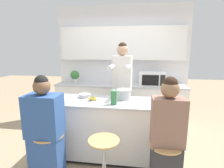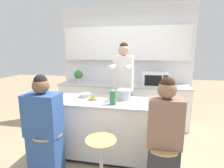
# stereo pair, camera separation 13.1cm
# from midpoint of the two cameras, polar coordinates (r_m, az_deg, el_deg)

# --- Properties ---
(ground_plane) EXTENTS (16.00, 16.00, 0.00)m
(ground_plane) POSITION_cam_midpoint_polar(r_m,az_deg,el_deg) (3.05, 1.08, -22.35)
(ground_plane) COLOR tan
(wall_back) EXTENTS (3.11, 0.22, 2.70)m
(wall_back) POSITION_cam_midpoint_polar(r_m,az_deg,el_deg) (4.21, 5.15, 9.18)
(wall_back) COLOR white
(wall_back) RESTS_ON ground_plane
(back_counter) EXTENTS (2.89, 0.66, 0.92)m
(back_counter) POSITION_cam_midpoint_polar(r_m,az_deg,el_deg) (4.09, 4.42, -6.33)
(back_counter) COLOR white
(back_counter) RESTS_ON ground_plane
(kitchen_island) EXTENTS (1.79, 0.65, 0.92)m
(kitchen_island) POSITION_cam_midpoint_polar(r_m,az_deg,el_deg) (2.82, 1.11, -14.43)
(kitchen_island) COLOR black
(kitchen_island) RESTS_ON ground_plane
(bar_stool_leftmost) EXTENTS (0.38, 0.38, 0.62)m
(bar_stool_leftmost) POSITION_cam_midpoint_polar(r_m,az_deg,el_deg) (2.59, -18.46, -20.54)
(bar_stool_leftmost) COLOR tan
(bar_stool_leftmost) RESTS_ON ground_plane
(bar_stool_center) EXTENTS (0.38, 0.38, 0.62)m
(bar_stool_center) POSITION_cam_midpoint_polar(r_m,az_deg,el_deg) (2.34, -1.80, -23.63)
(bar_stool_center) COLOR tan
(bar_stool_center) RESTS_ON ground_plane
(bar_stool_rightmost) EXTENTS (0.38, 0.38, 0.62)m
(bar_stool_rightmost) POSITION_cam_midpoint_polar(r_m,az_deg,el_deg) (2.32, 17.60, -24.65)
(bar_stool_rightmost) COLOR tan
(bar_stool_rightmost) RESTS_ON ground_plane
(person_cooking) EXTENTS (0.38, 0.59, 1.81)m
(person_cooking) POSITION_cam_midpoint_polar(r_m,az_deg,el_deg) (3.14, 4.88, -2.97)
(person_cooking) COLOR #383842
(person_cooking) RESTS_ON ground_plane
(person_wrapped_blanket) EXTENTS (0.42, 0.29, 1.39)m
(person_wrapped_blanket) POSITION_cam_midpoint_polar(r_m,az_deg,el_deg) (2.44, -19.73, -14.34)
(person_wrapped_blanket) COLOR #2D5193
(person_wrapped_blanket) RESTS_ON ground_plane
(person_seated_near) EXTENTS (0.37, 0.27, 1.41)m
(person_seated_near) POSITION_cam_midpoint_polar(r_m,az_deg,el_deg) (2.16, 18.31, -17.95)
(person_seated_near) COLOR #333338
(person_seated_near) RESTS_ON ground_plane
(cooking_pot) EXTENTS (0.33, 0.25, 0.15)m
(cooking_pot) POSITION_cam_midpoint_polar(r_m,az_deg,el_deg) (2.74, 5.16, -3.39)
(cooking_pot) COLOR #B7BABC
(cooking_pot) RESTS_ON kitchen_island
(fruit_bowl) EXTENTS (0.19, 0.19, 0.06)m
(fruit_bowl) POSITION_cam_midpoint_polar(r_m,az_deg,el_deg) (2.90, -7.39, -3.67)
(fruit_bowl) COLOR #B7BABC
(fruit_bowl) RESTS_ON kitchen_island
(coffee_cup_near) EXTENTS (0.11, 0.08, 0.09)m
(coffee_cup_near) POSITION_cam_midpoint_polar(r_m,az_deg,el_deg) (2.54, 16.91, -5.71)
(coffee_cup_near) COLOR #4C7099
(coffee_cup_near) RESTS_ON kitchen_island
(banana_bunch) EXTENTS (0.18, 0.13, 0.06)m
(banana_bunch) POSITION_cam_midpoint_polar(r_m,az_deg,el_deg) (2.72, -4.90, -4.64)
(banana_bunch) COLOR yellow
(banana_bunch) RESTS_ON kitchen_island
(juice_carton) EXTENTS (0.08, 0.08, 0.21)m
(juice_carton) POSITION_cam_midpoint_polar(r_m,az_deg,el_deg) (2.47, 1.86, -4.43)
(juice_carton) COLOR #38844C
(juice_carton) RESTS_ON kitchen_island
(microwave) EXTENTS (0.55, 0.40, 0.29)m
(microwave) POSITION_cam_midpoint_polar(r_m,az_deg,el_deg) (3.90, 14.82, 1.56)
(microwave) COLOR white
(microwave) RESTS_ON back_counter
(potted_plant) EXTENTS (0.21, 0.21, 0.29)m
(potted_plant) POSITION_cam_midpoint_polar(r_m,az_deg,el_deg) (4.20, -10.04, 2.76)
(potted_plant) COLOR beige
(potted_plant) RESTS_ON back_counter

